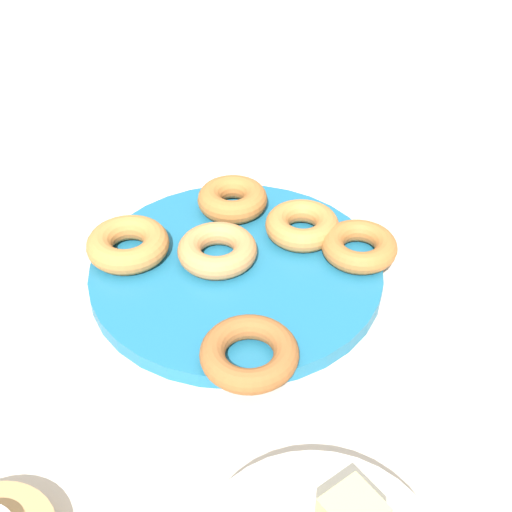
# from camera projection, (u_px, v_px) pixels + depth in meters

# --- Properties ---
(ground_plane) EXTENTS (2.40, 2.40, 0.00)m
(ground_plane) POSITION_uv_depth(u_px,v_px,m) (236.00, 277.00, 0.74)
(ground_plane) COLOR beige
(donut_plate) EXTENTS (0.31, 0.31, 0.02)m
(donut_plate) POSITION_uv_depth(u_px,v_px,m) (236.00, 271.00, 0.74)
(donut_plate) COLOR #1E6B93
(donut_plate) RESTS_ON ground_plane
(donut_0) EXTENTS (0.09, 0.09, 0.03)m
(donut_0) POSITION_uv_depth(u_px,v_px,m) (232.00, 199.00, 0.80)
(donut_0) COLOR #AD6B33
(donut_0) RESTS_ON donut_plate
(donut_1) EXTENTS (0.09, 0.09, 0.03)m
(donut_1) POSITION_uv_depth(u_px,v_px,m) (217.00, 250.00, 0.73)
(donut_1) COLOR #C6844C
(donut_1) RESTS_ON donut_plate
(donut_2) EXTENTS (0.11, 0.11, 0.03)m
(donut_2) POSITION_uv_depth(u_px,v_px,m) (302.00, 225.00, 0.77)
(donut_2) COLOR #BC7A3D
(donut_2) RESTS_ON donut_plate
(donut_3) EXTENTS (0.10, 0.10, 0.03)m
(donut_3) POSITION_uv_depth(u_px,v_px,m) (128.00, 244.00, 0.74)
(donut_3) COLOR #BC7A3D
(donut_3) RESTS_ON donut_plate
(donut_4) EXTENTS (0.11, 0.11, 0.02)m
(donut_4) POSITION_uv_depth(u_px,v_px,m) (249.00, 353.00, 0.62)
(donut_4) COLOR #995B2D
(donut_4) RESTS_ON donut_plate
(donut_5) EXTENTS (0.10, 0.10, 0.02)m
(donut_5) POSITION_uv_depth(u_px,v_px,m) (359.00, 246.00, 0.74)
(donut_5) COLOR #AD6B33
(donut_5) RESTS_ON donut_plate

